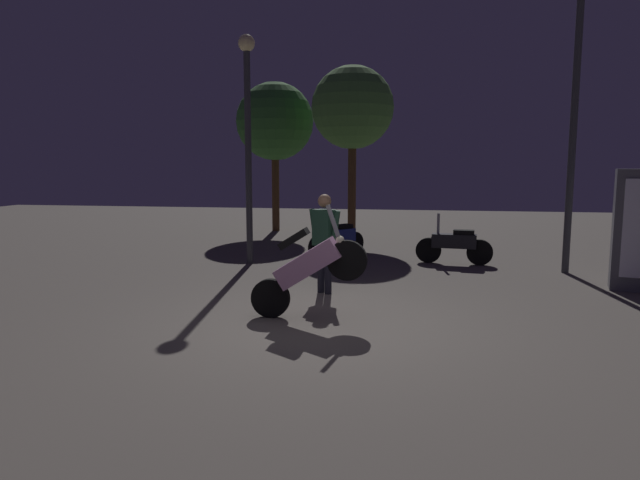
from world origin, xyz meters
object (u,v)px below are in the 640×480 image
motorcycle_pink_foreground (308,267)px  streetlamp_far (248,120)px  motorcycle_blue_parked_right (337,238)px  streetlamp_near (575,94)px  motorcycle_black_parked_left (454,244)px  person_rider_beside (325,235)px

motorcycle_pink_foreground → streetlamp_far: (-2.12, 4.27, 2.37)m
streetlamp_far → motorcycle_pink_foreground: bearing=-63.6°
motorcycle_blue_parked_right → streetlamp_near: streetlamp_near is taller
motorcycle_pink_foreground → motorcycle_black_parked_left: motorcycle_pink_foreground is taller
motorcycle_blue_parked_right → person_rider_beside: 3.85m
streetlamp_near → motorcycle_black_parked_left: bearing=163.1°
person_rider_beside → streetlamp_near: size_ratio=0.30×
motorcycle_blue_parked_right → streetlamp_far: 3.43m
motorcycle_pink_foreground → person_rider_beside: person_rider_beside is taller
streetlamp_far → motorcycle_blue_parked_right: bearing=33.6°
motorcycle_pink_foreground → streetlamp_far: 5.32m
motorcycle_pink_foreground → streetlamp_near: size_ratio=0.29×
streetlamp_near → streetlamp_far: streetlamp_near is taller
motorcycle_black_parked_left → motorcycle_blue_parked_right: same height
streetlamp_near → streetlamp_far: 6.63m
motorcycle_blue_parked_right → streetlamp_near: size_ratio=0.23×
motorcycle_pink_foreground → streetlamp_near: bearing=44.3°
motorcycle_pink_foreground → motorcycle_black_parked_left: (2.33, 4.92, -0.31)m
motorcycle_pink_foreground → motorcycle_black_parked_left: size_ratio=1.00×
motorcycle_pink_foreground → motorcycle_black_parked_left: 5.45m
streetlamp_near → motorcycle_blue_parked_right: bearing=166.2°
motorcycle_blue_parked_right → streetlamp_near: (4.83, -1.18, 3.09)m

